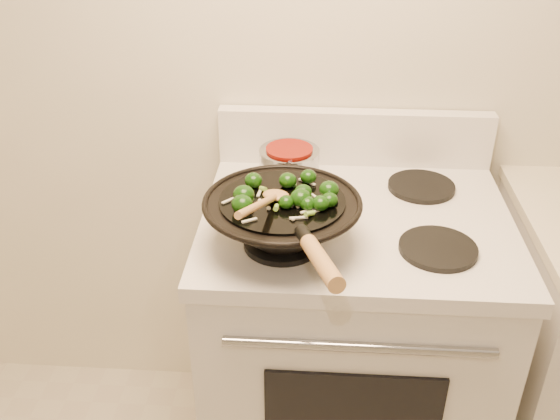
{
  "coord_description": "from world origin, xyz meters",
  "views": [
    {
      "loc": [
        -0.29,
        -0.19,
        1.74
      ],
      "look_at": [
        -0.37,
        1.02,
        1.02
      ],
      "focal_mm": 40.0,
      "sensor_mm": 36.0,
      "label": 1
    }
  ],
  "objects": [
    {
      "name": "stirfry",
      "position": [
        -0.35,
        1.02,
        1.06
      ],
      "size": [
        0.26,
        0.22,
        0.04
      ],
      "color": "black",
      "rests_on": "wok"
    },
    {
      "name": "wok",
      "position": [
        -0.37,
        1.02,
        0.99
      ],
      "size": [
        0.36,
        0.59,
        0.2
      ],
      "color": "black",
      "rests_on": "stove"
    },
    {
      "name": "stove",
      "position": [
        -0.19,
        1.17,
        0.47
      ],
      "size": [
        0.78,
        0.67,
        1.08
      ],
      "color": "white",
      "rests_on": "ground"
    },
    {
      "name": "wooden_spoon",
      "position": [
        -0.4,
        0.95,
        1.08
      ],
      "size": [
        0.1,
        0.27,
        0.11
      ],
      "color": "#A87742",
      "rests_on": "wok"
    },
    {
      "name": "saucepan",
      "position": [
        -0.37,
        1.32,
        0.98
      ],
      "size": [
        0.16,
        0.26,
        0.1
      ],
      "color": "#95989E",
      "rests_on": "stove"
    }
  ]
}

